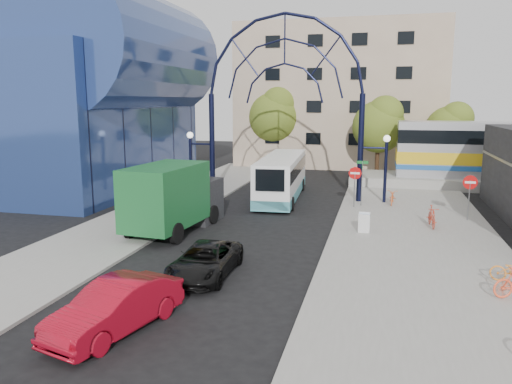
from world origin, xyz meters
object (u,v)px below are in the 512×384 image
(stop_sign, at_px, (355,177))
(sandwich_board, at_px, (364,220))
(red_sedan, at_px, (115,307))
(tree_north_b, at_px, (276,114))
(tree_north_a, at_px, (380,124))
(do_not_enter_sign, at_px, (470,187))
(street_name_sign, at_px, (362,173))
(bike_near_b, at_px, (432,217))
(green_truck, at_px, (175,197))
(tree_north_c, at_px, (451,127))
(gateway_arch, at_px, (284,69))
(bike_near_a, at_px, (392,197))
(city_bus, at_px, (282,176))
(black_suv, at_px, (205,261))

(stop_sign, relative_size, sandwich_board, 2.53)
(red_sedan, bearing_deg, stop_sign, 87.74)
(tree_north_b, bearing_deg, tree_north_a, -21.80)
(do_not_enter_sign, bearing_deg, street_name_sign, 155.84)
(do_not_enter_sign, distance_m, tree_north_b, 25.09)
(stop_sign, bearing_deg, street_name_sign, 56.36)
(do_not_enter_sign, distance_m, tree_north_a, 16.86)
(stop_sign, xyz_separation_m, tree_north_b, (-8.68, 17.93, 3.27))
(stop_sign, xyz_separation_m, bike_near_b, (4.15, -4.00, -1.32))
(sandwich_board, height_order, tree_north_b, tree_north_b)
(green_truck, bearing_deg, tree_north_c, 61.00)
(gateway_arch, xyz_separation_m, sandwich_board, (5.60, -8.02, -7.81))
(gateway_arch, relative_size, bike_near_a, 7.57)
(tree_north_c, bearing_deg, bike_near_a, -109.22)
(do_not_enter_sign, xyz_separation_m, city_bus, (-11.17, 4.30, -0.47))
(tree_north_a, relative_size, city_bus, 0.66)
(city_bus, bearing_deg, do_not_enter_sign, -24.64)
(tree_north_c, distance_m, bike_near_b, 20.50)
(tree_north_b, height_order, red_sedan, tree_north_b)
(do_not_enter_sign, xyz_separation_m, bike_near_b, (-2.05, -2.00, -1.31))
(bike_near_a, bearing_deg, street_name_sign, -150.88)
(tree_north_c, relative_size, red_sedan, 1.46)
(gateway_arch, relative_size, red_sedan, 3.07)
(tree_north_c, distance_m, city_bus, 18.56)
(tree_north_c, relative_size, bike_near_a, 3.61)
(gateway_arch, xyz_separation_m, street_name_sign, (5.20, -1.40, -6.43))
(red_sedan, distance_m, bike_near_b, 17.49)
(city_bus, distance_m, green_truck, 10.41)
(tree_north_a, relative_size, red_sedan, 1.58)
(red_sedan, xyz_separation_m, bike_near_b, (9.90, 14.42, -0.06))
(tree_north_b, xyz_separation_m, red_sedan, (2.93, -36.35, -4.53))
(city_bus, bearing_deg, bike_near_b, -38.21)
(stop_sign, bearing_deg, tree_north_b, 115.83)
(city_bus, relative_size, red_sedan, 2.38)
(do_not_enter_sign, height_order, tree_north_c, tree_north_c)
(stop_sign, height_order, red_sedan, stop_sign)
(stop_sign, relative_size, street_name_sign, 0.89)
(black_suv, bearing_deg, tree_north_a, 76.68)
(sandwich_board, bearing_deg, do_not_enter_sign, 36.68)
(bike_near_a, bearing_deg, gateway_arch, 179.42)
(tree_north_a, distance_m, bike_near_a, 13.08)
(stop_sign, xyz_separation_m, tree_north_c, (7.32, 15.93, 2.28))
(city_bus, relative_size, bike_near_a, 5.87)
(stop_sign, height_order, bike_near_b, stop_sign)
(green_truck, height_order, bike_near_a, green_truck)
(sandwich_board, bearing_deg, tree_north_c, 73.45)
(tree_north_c, bearing_deg, stop_sign, -114.69)
(street_name_sign, height_order, sandwich_board, street_name_sign)
(tree_north_c, distance_m, green_truck, 28.39)
(red_sedan, height_order, bike_near_b, red_sedan)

